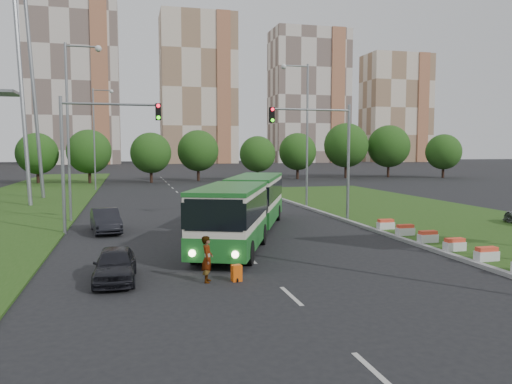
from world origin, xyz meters
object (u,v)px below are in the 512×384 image
object	(u,v)px
articulated_bus	(241,206)
shopping_trolley	(237,273)
car_left_near	(115,264)
car_left_far	(106,220)
traffic_mast_median	(327,143)
traffic_mast_left	(91,143)
pedestrian	(207,259)

from	to	relation	value
articulated_bus	shopping_trolley	world-z (taller)	articulated_bus
articulated_bus	car_left_near	distance (m)	10.72
car_left_near	car_left_far	world-z (taller)	car_left_far
traffic_mast_median	shopping_trolley	size ratio (longest dim) A/B	12.91
traffic_mast_left	pedestrian	bearing A→B (deg)	-68.69
traffic_mast_left	shopping_trolley	xyz separation A→B (m)	(5.97, -12.66, -5.04)
car_left_far	shopping_trolley	world-z (taller)	car_left_far
car_left_near	pedestrian	size ratio (longest dim) A/B	2.15
traffic_mast_median	traffic_mast_left	bearing A→B (deg)	-176.23
pedestrian	shopping_trolley	bearing A→B (deg)	-82.73
traffic_mast_median	articulated_bus	bearing A→B (deg)	-148.42
car_left_far	pedestrian	bearing A→B (deg)	-79.96
car_left_near	car_left_far	xyz separation A→B (m)	(-0.85, 11.63, 0.06)
shopping_trolley	traffic_mast_median	bearing A→B (deg)	47.45
car_left_near	pedestrian	distance (m)	3.50
traffic_mast_median	traffic_mast_left	distance (m)	15.19
traffic_mast_left	articulated_bus	distance (m)	9.57
traffic_mast_left	car_left_far	size ratio (longest dim) A/B	1.87
car_left_near	car_left_far	distance (m)	11.66
car_left_near	shopping_trolley	bearing A→B (deg)	-12.51
traffic_mast_left	pedestrian	distance (m)	14.17
car_left_far	pedestrian	world-z (taller)	pedestrian
traffic_mast_median	shopping_trolley	xyz separation A→B (m)	(-9.18, -13.66, -5.04)
shopping_trolley	car_left_near	bearing A→B (deg)	157.17
articulated_bus	traffic_mast_median	bearing A→B (deg)	53.49
car_left_far	shopping_trolley	distance (m)	13.81
traffic_mast_left	car_left_near	distance (m)	12.56
articulated_bus	car_left_far	distance (m)	8.33
car_left_far	traffic_mast_left	bearing A→B (deg)	179.09
traffic_mast_left	shopping_trolley	world-z (taller)	traffic_mast_left
traffic_mast_left	shopping_trolley	bearing A→B (deg)	-64.75
pedestrian	car_left_near	bearing A→B (deg)	88.17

